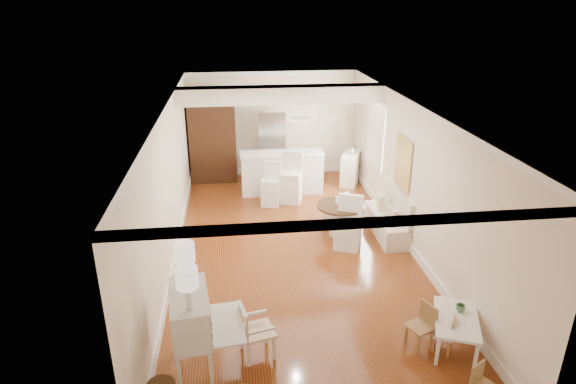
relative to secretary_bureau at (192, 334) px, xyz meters
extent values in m
plane|color=brown|center=(1.70, 3.05, -0.60)|extent=(9.00, 9.00, 0.00)
cube|color=white|center=(1.70, 3.05, 2.20)|extent=(4.50, 9.00, 0.04)
cube|color=#EFE1CA|center=(1.70, 7.55, 0.80)|extent=(4.50, 0.04, 2.80)
cube|color=#EFE1CA|center=(1.70, -1.45, 0.80)|extent=(4.50, 0.04, 2.80)
cube|color=#EFE1CA|center=(-0.55, 3.05, 0.80)|extent=(0.04, 9.00, 2.80)
cube|color=#EFE1CA|center=(3.95, 3.05, 0.80)|extent=(0.04, 9.00, 2.80)
cube|color=white|center=(1.70, 5.25, 2.02)|extent=(4.50, 0.45, 0.36)
cube|color=tan|center=(3.92, 3.55, 0.95)|extent=(0.04, 0.84, 1.04)
cube|color=white|center=(3.93, 5.45, 0.95)|extent=(0.04, 1.10, 1.40)
cylinder|color=#381E11|center=(0.50, 7.53, 1.25)|extent=(0.30, 0.03, 0.30)
cylinder|color=white|center=(1.70, 2.55, 2.15)|extent=(0.36, 0.36, 0.08)
cube|color=silver|center=(0.00, 0.00, 0.00)|extent=(1.05, 1.06, 1.20)
cube|color=silver|center=(0.84, 0.24, -0.20)|extent=(0.55, 0.55, 0.80)
cube|color=white|center=(3.57, 0.08, -0.36)|extent=(0.88, 1.10, 0.48)
cube|color=#987245|center=(3.09, 0.15, -0.27)|extent=(0.41, 0.41, 0.66)
cube|color=#B18050|center=(3.38, 0.03, -0.33)|extent=(0.36, 0.36, 0.54)
cube|color=silver|center=(3.69, 3.55, -0.11)|extent=(0.52, 1.60, 0.98)
cylinder|color=#3F2414|center=(2.74, 3.66, -0.27)|extent=(1.26, 1.26, 0.67)
cube|color=white|center=(2.77, 3.13, -0.09)|extent=(0.64, 0.65, 1.02)
cube|color=white|center=(2.70, 3.95, -0.18)|extent=(0.57, 0.57, 0.83)
cube|color=white|center=(1.80, 6.15, -0.08)|extent=(2.05, 0.65, 1.03)
cube|color=white|center=(1.46, 5.37, -0.09)|extent=(0.51, 0.51, 1.02)
cube|color=white|center=(1.94, 5.49, 0.00)|extent=(0.60, 0.60, 1.19)
cube|color=#381E11|center=(0.10, 7.23, 0.55)|extent=(1.20, 0.60, 2.30)
imported|color=silver|center=(2.00, 7.20, 0.30)|extent=(0.75, 0.65, 1.80)
cube|color=white|center=(3.65, 6.54, -0.18)|extent=(0.70, 0.95, 0.83)
imported|color=#528C51|center=(3.68, 0.22, -0.07)|extent=(0.16, 0.16, 0.10)
imported|color=silver|center=(3.67, 6.52, 0.32)|extent=(0.20, 0.20, 0.17)
camera|label=1|loc=(0.63, -5.07, 3.95)|focal=30.00mm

